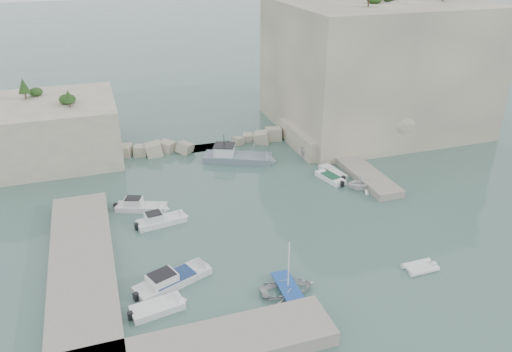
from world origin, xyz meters
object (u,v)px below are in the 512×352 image
object	(u,v)px
tender_east_a	(361,189)
motorboat_d	(173,283)
inflatable_dinghy	(420,269)
motorboat_b	(162,223)
work_boat	(238,161)
motorboat_e	(158,311)
motorboat_a	(142,210)
rowboat	(288,292)
tender_east_b	(330,180)
tender_east_d	(317,157)
tender_east_c	(332,174)

from	to	relation	value
tender_east_a	motorboat_d	bearing A→B (deg)	123.48
inflatable_dinghy	motorboat_b	bearing A→B (deg)	143.00
inflatable_dinghy	work_boat	size ratio (longest dim) A/B	0.33
motorboat_e	tender_east_a	distance (m)	26.76
motorboat_a	inflatable_dinghy	world-z (taller)	motorboat_a
rowboat	tender_east_b	size ratio (longest dim) A/B	1.04
motorboat_b	motorboat_d	size ratio (longest dim) A/B	0.75
motorboat_b	tender_east_a	size ratio (longest dim) A/B	1.47
motorboat_d	tender_east_d	world-z (taller)	tender_east_d
motorboat_e	motorboat_a	bearing A→B (deg)	77.55
tender_east_b	motorboat_d	bearing A→B (deg)	108.86
rowboat	inflatable_dinghy	size ratio (longest dim) A/B	1.48
motorboat_a	motorboat_d	distance (m)	12.63
inflatable_dinghy	motorboat_d	bearing A→B (deg)	166.00
motorboat_d	work_boat	world-z (taller)	work_boat
rowboat	motorboat_a	bearing A→B (deg)	29.87
rowboat	tender_east_a	distance (m)	19.35
tender_east_b	work_boat	bearing A→B (deg)	31.84
tender_east_a	motorboat_a	bearing A→B (deg)	92.53
motorboat_a	work_boat	bearing A→B (deg)	54.32
work_boat	tender_east_d	bearing A→B (deg)	14.48
tender_east_b	motorboat_a	bearing A→B (deg)	76.53
inflatable_dinghy	tender_east_a	xyz separation A→B (m)	(2.57, 14.23, 0.00)
motorboat_a	rowboat	size ratio (longest dim) A/B	1.25
motorboat_a	motorboat_e	size ratio (longest dim) A/B	1.30
motorboat_b	tender_east_b	world-z (taller)	motorboat_b
inflatable_dinghy	work_boat	xyz separation A→B (m)	(-7.96, 25.45, 0.00)
motorboat_b	inflatable_dinghy	xyz separation A→B (m)	(18.92, -13.89, 0.00)
tender_east_c	work_boat	distance (m)	11.54
motorboat_a	motorboat_b	distance (m)	3.62
rowboat	work_boat	size ratio (longest dim) A/B	0.48
rowboat	tender_east_d	distance (m)	26.43
motorboat_e	rowboat	xyz separation A→B (m)	(9.79, -1.00, 0.00)
motorboat_a	inflatable_dinghy	bearing A→B (deg)	-19.32
motorboat_d	tender_east_a	world-z (taller)	tender_east_a
motorboat_b	motorboat_d	xyz separation A→B (m)	(-0.54, -9.30, 0.00)
inflatable_dinghy	tender_east_b	xyz separation A→B (m)	(0.37, 17.30, 0.00)
motorboat_d	rowboat	world-z (taller)	motorboat_d
inflatable_dinghy	rowboat	bearing A→B (deg)	175.44
motorboat_b	rowboat	bearing A→B (deg)	-68.27
motorboat_d	work_boat	xyz separation A→B (m)	(11.50, 20.85, 0.00)
tender_east_d	rowboat	bearing A→B (deg)	151.20
tender_east_a	tender_east_c	world-z (taller)	tender_east_a
inflatable_dinghy	tender_east_b	world-z (taller)	tender_east_b
rowboat	tender_east_b	world-z (taller)	rowboat
motorboat_e	tender_east_d	world-z (taller)	tender_east_d
work_boat	motorboat_a	bearing A→B (deg)	-121.96
motorboat_b	tender_east_a	world-z (taller)	tender_east_a
tender_east_d	motorboat_d	bearing A→B (deg)	132.88
motorboat_d	tender_east_a	xyz separation A→B (m)	(22.03, 9.64, 0.00)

